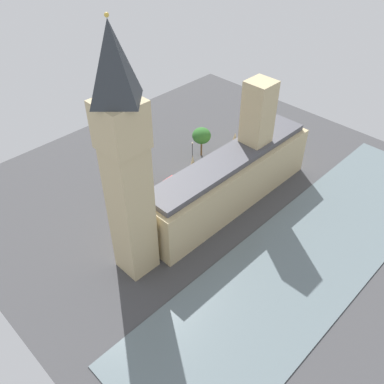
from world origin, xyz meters
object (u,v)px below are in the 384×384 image
pedestrian_far_end (171,208)px  plane_tree_trailing (202,136)px  pedestrian_kerbside (194,193)px  plane_tree_under_trees (136,173)px  car_black_corner (229,155)px  street_lamp_midblock (192,148)px  pedestrian_near_tower (178,204)px  car_blue_by_river_gate (205,175)px  double_decker_bus_leading (163,191)px  clock_tower (125,162)px  parliament_building (232,175)px

pedestrian_far_end → plane_tree_trailing: 30.09m
pedestrian_kerbside → plane_tree_under_trees: plane_tree_under_trees is taller
car_black_corner → plane_tree_trailing: (7.30, 5.61, 6.66)m
street_lamp_midblock → pedestrian_near_tower: bearing=124.4°
pedestrian_far_end → car_black_corner: bearing=-40.4°
car_blue_by_river_gate → double_decker_bus_leading: (1.98, 15.87, 1.75)m
pedestrian_far_end → pedestrian_near_tower: pedestrian_far_end is taller
clock_tower → plane_tree_trailing: size_ratio=5.80×
pedestrian_kerbside → pedestrian_far_end: (-0.30, 9.48, 0.07)m
parliament_building → plane_tree_trailing: 24.66m
car_blue_by_river_gate → plane_tree_under_trees: plane_tree_under_trees is taller
plane_tree_trailing → street_lamp_midblock: bearing=90.2°
pedestrian_near_tower → parliament_building: bearing=-75.2°
clock_tower → car_black_corner: 60.97m
double_decker_bus_leading → plane_tree_under_trees: size_ratio=1.16×
plane_tree_trailing → double_decker_bus_leading: bearing=107.3°
pedestrian_kerbside → pedestrian_near_tower: size_ratio=0.99×
car_black_corner → pedestrian_far_end: size_ratio=2.46×
car_black_corner → pedestrian_far_end: bearing=96.8°
street_lamp_midblock → parliament_building: bearing=163.8°
car_blue_by_river_gate → pedestrian_kerbside: 9.25m
clock_tower → car_blue_by_river_gate: clock_tower is taller
clock_tower → plane_tree_under_trees: clock_tower is taller
pedestrian_far_end → plane_tree_trailing: bearing=-24.1°
street_lamp_midblock → pedestrian_kerbside: bearing=136.4°
double_decker_bus_leading → plane_tree_under_trees: (8.06, 2.92, 3.59)m
car_black_corner → pedestrian_far_end: car_black_corner is taller
pedestrian_kerbside → street_lamp_midblock: 18.40m
street_lamp_midblock → clock_tower: bearing=118.1°
car_black_corner → pedestrian_kerbside: size_ratio=2.70×
car_blue_by_river_gate → street_lamp_midblock: street_lamp_midblock is taller
clock_tower → double_decker_bus_leading: size_ratio=5.56×
double_decker_bus_leading → street_lamp_midblock: 21.17m
car_blue_by_river_gate → double_decker_bus_leading: 16.09m
double_decker_bus_leading → car_black_corner: bearing=-93.0°
car_blue_by_river_gate → street_lamp_midblock: (9.42, -3.83, 3.97)m
clock_tower → car_blue_by_river_gate: size_ratio=12.84×
car_black_corner → car_blue_by_river_gate: 13.88m
car_black_corner → double_decker_bus_leading: size_ratio=0.39×
double_decker_bus_leading → pedestrian_far_end: (-5.84, 2.15, -1.87)m
parliament_building → pedestrian_far_end: bearing=60.1°
plane_tree_under_trees → street_lamp_midblock: size_ratio=1.30×
car_black_corner → plane_tree_under_trees: 33.87m
car_black_corner → parliament_building: bearing=128.5°
car_black_corner → street_lamp_midblock: (7.29, 9.88, 3.97)m
parliament_building → pedestrian_far_end: (8.86, 15.41, -8.21)m
pedestrian_far_end → street_lamp_midblock: 25.90m
clock_tower → double_decker_bus_leading: (14.58, -21.60, -27.93)m
car_blue_by_river_gate → plane_tree_trailing: plane_tree_trailing is taller
pedestrian_kerbside → plane_tree_trailing: size_ratio=0.15×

